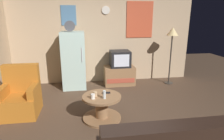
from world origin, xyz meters
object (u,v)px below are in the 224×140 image
object	(u,v)px
remote_control	(106,93)
wine_glass	(104,95)
tv_stand	(119,75)
fridge	(74,60)
coffee_table	(102,107)
mug_ceramic_tan	(95,94)
armchair	(21,97)
mug_ceramic_white	(93,96)
standing_lamp	(172,36)
crt_tv	(120,59)

from	to	relation	value
remote_control	wine_glass	bearing A→B (deg)	-104.25
tv_stand	wine_glass	bearing A→B (deg)	-107.74
remote_control	fridge	bearing A→B (deg)	112.27
tv_stand	coffee_table	world-z (taller)	tv_stand
mug_ceramic_tan	armchair	distance (m)	1.52
armchair	coffee_table	bearing A→B (deg)	-16.07
wine_glass	mug_ceramic_tan	size ratio (longest dim) A/B	1.67
tv_stand	mug_ceramic_white	distance (m)	2.14
mug_ceramic_tan	tv_stand	bearing A→B (deg)	66.99
tv_stand	standing_lamp	bearing A→B (deg)	-5.59
fridge	armchair	world-z (taller)	fridge
mug_ceramic_white	remote_control	xyz separation A→B (m)	(0.26, 0.21, -0.03)
coffee_table	mug_ceramic_tan	size ratio (longest dim) A/B	8.00
fridge	crt_tv	xyz separation A→B (m)	(1.25, 0.06, -0.01)
fridge	mug_ceramic_white	bearing A→B (deg)	-78.02
mug_ceramic_tan	remote_control	distance (m)	0.25
fridge	standing_lamp	distance (m)	2.74
mug_ceramic_tan	crt_tv	bearing A→B (deg)	66.57
wine_glass	tv_stand	bearing A→B (deg)	72.26
wine_glass	armchair	distance (m)	1.71
standing_lamp	remote_control	xyz separation A→B (m)	(-2.00, -1.61, -0.88)
coffee_table	mug_ceramic_white	xyz separation A→B (m)	(-0.17, -0.10, 0.28)
coffee_table	standing_lamp	bearing A→B (deg)	39.21
crt_tv	coffee_table	xyz separation A→B (m)	(-0.68, -1.85, -0.51)
wine_glass	mug_ceramic_white	xyz separation A→B (m)	(-0.20, 0.02, -0.03)
standing_lamp	mug_ceramic_white	bearing A→B (deg)	-141.27
coffee_table	wine_glass	xyz separation A→B (m)	(0.04, -0.12, 0.31)
crt_tv	standing_lamp	xyz separation A→B (m)	(1.41, -0.14, 0.62)
tv_stand	coffee_table	xyz separation A→B (m)	(-0.67, -1.85, -0.03)
crt_tv	tv_stand	bearing A→B (deg)	176.55
fridge	mug_ceramic_tan	size ratio (longest dim) A/B	19.67
fridge	coffee_table	size ratio (longest dim) A/B	2.46
mug_ceramic_tan	armchair	bearing A→B (deg)	162.60
fridge	tv_stand	size ratio (longest dim) A/B	2.11
wine_glass	mug_ceramic_white	size ratio (longest dim) A/B	1.67
mug_ceramic_tan	standing_lamp	bearing A→B (deg)	37.71
armchair	crt_tv	bearing A→B (deg)	32.04
fridge	wine_glass	world-z (taller)	fridge
tv_stand	crt_tv	world-z (taller)	crt_tv
crt_tv	armchair	world-z (taller)	crt_tv
tv_stand	crt_tv	distance (m)	0.48
crt_tv	armchair	xyz separation A→B (m)	(-2.24, -1.40, -0.40)
fridge	coffee_table	world-z (taller)	fridge
crt_tv	mug_ceramic_white	distance (m)	2.15
fridge	mug_ceramic_white	distance (m)	1.95
coffee_table	wine_glass	distance (m)	0.33
fridge	wine_glass	size ratio (longest dim) A/B	11.80
wine_glass	armchair	xyz separation A→B (m)	(-1.59, 0.57, -0.20)
crt_tv	mug_ceramic_white	xyz separation A→B (m)	(-0.85, -1.96, -0.23)
wine_glass	crt_tv	bearing A→B (deg)	71.83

